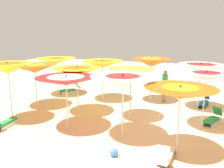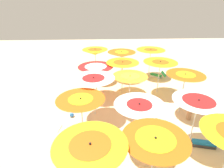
# 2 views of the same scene
# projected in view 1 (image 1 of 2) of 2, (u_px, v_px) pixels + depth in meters

# --- Properties ---
(ground) EXTENTS (39.80, 39.80, 0.04)m
(ground) POSITION_uv_depth(u_px,v_px,m) (133.00, 118.00, 10.34)
(ground) COLOR beige
(beach_umbrella_1) EXTENTS (2.11, 2.11, 2.28)m
(beach_umbrella_1) POSITION_uv_depth(u_px,v_px,m) (201.00, 68.00, 11.03)
(beach_umbrella_1) COLOR silver
(beach_umbrella_1) RESTS_ON ground
(beach_umbrella_2) EXTENTS (2.01, 2.01, 2.41)m
(beach_umbrella_2) POSITION_uv_depth(u_px,v_px,m) (151.00, 62.00, 12.25)
(beach_umbrella_2) COLOR silver
(beach_umbrella_2) RESTS_ON ground
(beach_umbrella_3) EXTENTS (2.22, 2.22, 2.26)m
(beach_umbrella_3) POSITION_uv_depth(u_px,v_px,m) (102.00, 64.00, 12.60)
(beach_umbrella_3) COLOR silver
(beach_umbrella_3) RESTS_ON ground
(beach_umbrella_4) EXTENTS (2.28, 2.28, 2.28)m
(beach_umbrella_4) POSITION_uv_depth(u_px,v_px,m) (56.00, 61.00, 13.70)
(beach_umbrella_4) COLOR silver
(beach_umbrella_4) RESTS_ON ground
(beach_umbrella_6) EXTENTS (2.02, 2.02, 2.29)m
(beach_umbrella_6) POSITION_uv_depth(u_px,v_px,m) (206.00, 76.00, 8.69)
(beach_umbrella_6) COLOR silver
(beach_umbrella_6) RESTS_ON ground
(beach_umbrella_7) EXTENTS (1.91, 1.91, 2.26)m
(beach_umbrella_7) POSITION_uv_depth(u_px,v_px,m) (131.00, 73.00, 9.73)
(beach_umbrella_7) COLOR silver
(beach_umbrella_7) RESTS_ON ground
(beach_umbrella_8) EXTENTS (2.16, 2.16, 2.21)m
(beach_umbrella_8) POSITION_uv_depth(u_px,v_px,m) (77.00, 71.00, 10.45)
(beach_umbrella_8) COLOR silver
(beach_umbrella_8) RESTS_ON ground
(beach_umbrella_9) EXTENTS (2.19, 2.19, 2.22)m
(beach_umbrella_9) POSITION_uv_depth(u_px,v_px,m) (35.00, 68.00, 11.45)
(beach_umbrella_9) COLOR silver
(beach_umbrella_9) RESTS_ON ground
(beach_umbrella_11) EXTENTS (2.11, 2.11, 2.18)m
(beach_umbrella_11) POSITION_uv_depth(u_px,v_px,m) (180.00, 93.00, 6.79)
(beach_umbrella_11) COLOR silver
(beach_umbrella_11) RESTS_ON ground
(beach_umbrella_12) EXTENTS (2.21, 2.21, 2.31)m
(beach_umbrella_12) POSITION_uv_depth(u_px,v_px,m) (123.00, 81.00, 7.85)
(beach_umbrella_12) COLOR silver
(beach_umbrella_12) RESTS_ON ground
(beach_umbrella_13) EXTENTS (2.24, 2.24, 2.13)m
(beach_umbrella_13) POSITION_uv_depth(u_px,v_px,m) (66.00, 81.00, 8.68)
(beach_umbrella_13) COLOR silver
(beach_umbrella_13) RESTS_ON ground
(beach_umbrella_14) EXTENTS (1.91, 1.91, 2.53)m
(beach_umbrella_14) POSITION_uv_depth(u_px,v_px,m) (8.00, 68.00, 9.40)
(beach_umbrella_14) COLOR silver
(beach_umbrella_14) RESTS_ON ground
(lounger_0) EXTENTS (1.29, 0.42, 0.63)m
(lounger_0) POSITION_uv_depth(u_px,v_px,m) (5.00, 122.00, 9.21)
(lounger_0) COLOR silver
(lounger_0) RESTS_ON ground
(lounger_1) EXTENTS (1.23, 1.10, 0.64)m
(lounger_1) POSITION_uv_depth(u_px,v_px,m) (70.00, 90.00, 14.48)
(lounger_1) COLOR silver
(lounger_1) RESTS_ON ground
(lounger_3) EXTENTS (1.26, 0.44, 0.69)m
(lounger_3) POSITION_uv_depth(u_px,v_px,m) (166.00, 155.00, 6.72)
(lounger_3) COLOR olive
(lounger_3) RESTS_ON ground
(lounger_4) EXTENTS (1.18, 0.80, 0.65)m
(lounger_4) POSITION_uv_depth(u_px,v_px,m) (213.00, 119.00, 9.57)
(lounger_4) COLOR silver
(lounger_4) RESTS_ON ground
(lounger_5) EXTENTS (1.23, 0.58, 0.60)m
(lounger_5) POSITION_uv_depth(u_px,v_px,m) (204.00, 103.00, 11.88)
(lounger_5) COLOR #333338
(lounger_5) RESTS_ON ground
(beachgoer_0) EXTENTS (0.30, 0.30, 1.72)m
(beachgoer_0) POSITION_uv_depth(u_px,v_px,m) (165.00, 86.00, 12.50)
(beachgoer_0) COLOR #A3704C
(beachgoer_0) RESTS_ON ground
(beach_ball) EXTENTS (0.25, 0.25, 0.25)m
(beach_ball) POSITION_uv_depth(u_px,v_px,m) (114.00, 153.00, 7.04)
(beach_ball) COLOR #337FE5
(beach_ball) RESTS_ON ground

